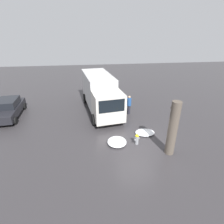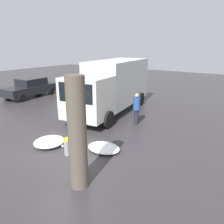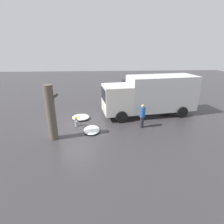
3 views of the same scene
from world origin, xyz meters
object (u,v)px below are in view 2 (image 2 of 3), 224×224
fire_hydrant (67,146)px  delivery_truck (112,85)px  pedestrian (137,108)px  parked_car (30,87)px  tree_trunk (77,134)px

fire_hydrant → delivery_truck: delivery_truck is taller
pedestrian → parked_car: bearing=84.0°
delivery_truck → parked_car: delivery_truck is taller
tree_trunk → fire_hydrant: bearing=56.1°
fire_hydrant → pedestrian: (4.60, -0.51, 0.54)m
tree_trunk → delivery_truck: 7.88m
delivery_truck → pedestrian: delivery_truck is taller
fire_hydrant → parked_car: parked_car is taller
delivery_truck → parked_car: bearing=-5.3°
pedestrian → tree_trunk: bearing=-169.5°
delivery_truck → parked_car: size_ratio=1.71×
parked_car → delivery_truck: bearing=179.1°
fire_hydrant → delivery_truck: bearing=-10.8°
parked_car → pedestrian: bearing=171.6°
pedestrian → parked_car: (0.84, 10.33, -0.16)m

